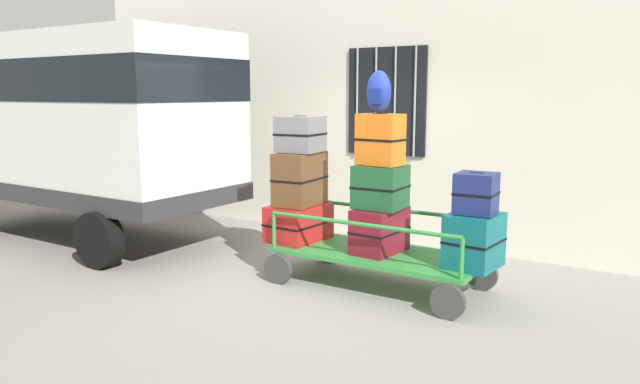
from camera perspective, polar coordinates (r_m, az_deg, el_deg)
ground_plane at (r=6.94m, az=0.54°, el=-8.39°), size 40.00×40.00×0.00m
building_wall at (r=8.61m, az=8.78°, el=11.80°), size 12.00×0.38×5.00m
van at (r=9.35m, az=-21.33°, el=6.66°), size 4.51×2.07×2.91m
luggage_cart at (r=6.67m, az=5.58°, el=-6.24°), size 2.34×1.07×0.39m
cart_railing at (r=6.57m, az=5.64°, el=-2.80°), size 2.24×0.94×0.42m
suitcase_left_bottom at (r=7.12m, az=-2.04°, el=-2.92°), size 0.57×0.76×0.43m
suitcase_left_middle at (r=7.05m, az=-1.92°, el=1.29°), size 0.47×0.70×0.62m
suitcase_left_top at (r=7.01m, az=-1.87°, el=5.52°), size 0.51×0.52×0.42m
suitcase_midleft_bottom at (r=6.61m, az=5.69°, el=-3.62°), size 0.46×0.67×0.49m
suitcase_midleft_middle at (r=6.51m, az=5.76°, el=0.51°), size 0.52×0.49×0.47m
suitcase_midleft_top at (r=6.43m, az=5.74°, el=4.99°), size 0.50×0.34×0.55m
suitcase_center_bottom at (r=6.20m, az=14.41°, el=-4.48°), size 0.51×0.59×0.55m
suitcase_center_middle at (r=6.11m, az=14.60°, el=-0.11°), size 0.41×0.39×0.41m
backpack at (r=6.39m, az=5.59°, el=9.41°), size 0.27×0.22×0.44m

